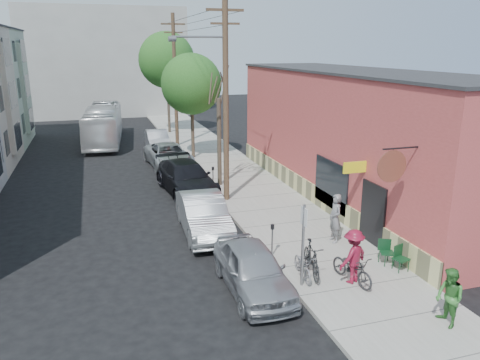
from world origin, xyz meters
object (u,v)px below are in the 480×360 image
object	(u,v)px
patio_chair_b	(387,252)
parked_bike_a	(312,259)
car_2	(186,178)
tree_bare	(219,142)
car_0	(253,269)
patron_green	(449,298)
bus	(104,125)
parked_bike_b	(303,265)
parking_meter_near	(272,235)
parking_meter_far	(213,174)
car_4	(157,140)
cyclist	(353,256)
utility_pole_near	(225,96)
patio_chair_a	(401,259)
car_1	(204,215)
patron_grey	(335,218)
tree_leafy_far	(167,60)
sign_post	(303,238)
tree_leafy_mid	(191,84)
car_3	(169,155)

from	to	relation	value
patio_chair_b	parked_bike_a	xyz separation A→B (m)	(-2.97, 0.05, 0.15)
car_2	tree_bare	bearing A→B (deg)	7.85
car_0	patron_green	bearing A→B (deg)	-39.47
parked_bike_a	bus	distance (m)	27.48
parked_bike_b	parking_meter_near	bearing A→B (deg)	107.06
parking_meter_far	car_4	size ratio (longest dim) A/B	0.27
tree_bare	cyclist	bearing A→B (deg)	-84.27
car_0	bus	xyz separation A→B (m)	(-3.85, 26.98, 0.76)
patio_chair_b	parked_bike_b	size ratio (longest dim) A/B	0.54
parked_bike_a	bus	size ratio (longest dim) A/B	0.18
utility_pole_near	patio_chair_a	world-z (taller)	utility_pole_near
utility_pole_near	car_2	distance (m)	5.31
parking_meter_far	tree_bare	distance (m)	1.82
car_1	cyclist	bearing A→B (deg)	-56.24
patron_grey	car_2	distance (m)	9.71
parking_meter_near	patron_grey	size ratio (longest dim) A/B	0.63
patio_chair_b	car_4	size ratio (longest dim) A/B	0.19
car_1	bus	xyz separation A→B (m)	(-3.43, 21.70, 0.70)
tree_leafy_far	car_2	xyz separation A→B (m)	(-2.00, -18.40, -5.73)
car_1	utility_pole_near	bearing A→B (deg)	63.98
car_0	tree_leafy_far	bearing A→B (deg)	86.37
patron_green	tree_bare	bearing A→B (deg)	-164.50
sign_post	parking_meter_far	xyz separation A→B (m)	(-0.10, 11.44, -0.85)
sign_post	car_4	world-z (taller)	sign_post
sign_post	patron_grey	distance (m)	4.07
parking_meter_near	cyclist	size ratio (longest dim) A/B	0.67
tree_leafy_far	patio_chair_a	size ratio (longest dim) A/B	10.12
tree_bare	car_0	size ratio (longest dim) A/B	1.08
parking_meter_far	car_0	size ratio (longest dim) A/B	0.27
patio_chair_a	car_2	xyz separation A→B (m)	(-5.31, 11.67, 0.25)
tree_leafy_far	car_0	bearing A→B (deg)	-93.86
parked_bike_b	car_2	xyz separation A→B (m)	(-1.82, 11.11, 0.26)
utility_pole_near	patio_chair_b	distance (m)	10.72
utility_pole_near	bus	world-z (taller)	utility_pole_near
tree_bare	bus	world-z (taller)	tree_bare
parked_bike_a	car_4	size ratio (longest dim) A/B	0.43
parking_meter_near	patron_grey	distance (m)	2.91
patron_grey	car_2	bearing A→B (deg)	-149.96
sign_post	car_1	size ratio (longest dim) A/B	0.56
parking_meter_near	utility_pole_near	distance (m)	8.28
car_2	car_4	world-z (taller)	car_2
tree_leafy_far	utility_pole_near	bearing A→B (deg)	-91.14
parking_meter_far	tree_leafy_mid	distance (m)	9.06
cyclist	sign_post	bearing A→B (deg)	-32.07
sign_post	car_0	world-z (taller)	sign_post
car_0	car_2	distance (m)	11.20
car_3	cyclist	bearing A→B (deg)	-84.22
parking_meter_far	car_2	size ratio (longest dim) A/B	0.21
patio_chair_b	parked_bike_a	world-z (taller)	parked_bike_a
tree_bare	tree_leafy_far	xyz separation A→B (m)	(-0.00, 17.91, 3.98)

